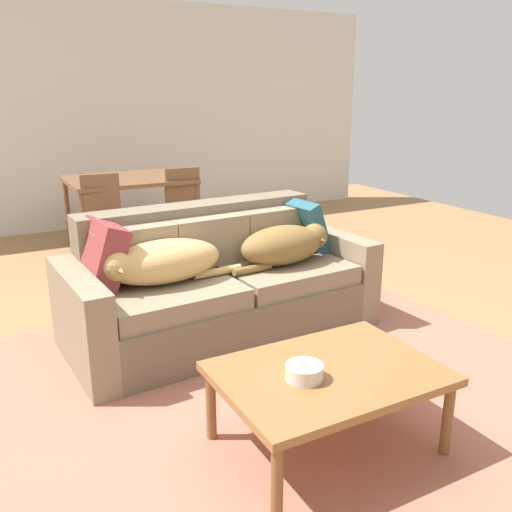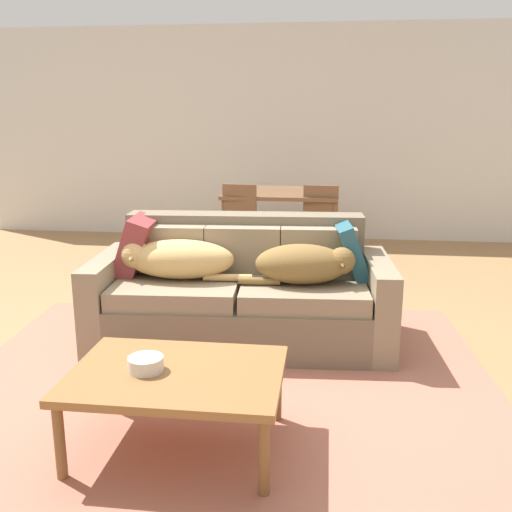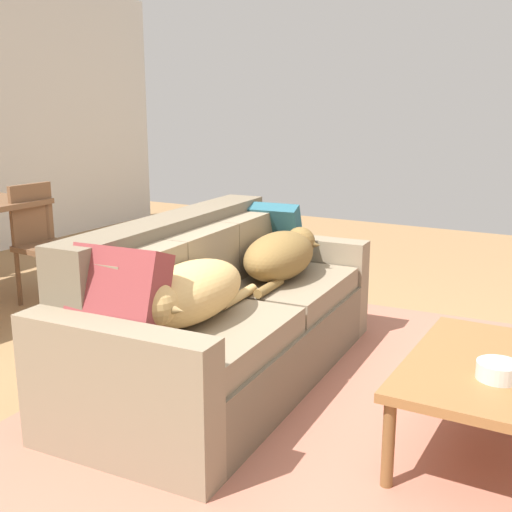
# 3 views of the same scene
# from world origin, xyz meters

# --- Properties ---
(ground_plane) EXTENTS (10.00, 10.00, 0.00)m
(ground_plane) POSITION_xyz_m (0.00, 0.00, 0.00)
(ground_plane) COLOR #9C744A
(back_partition) EXTENTS (8.00, 0.12, 2.70)m
(back_partition) POSITION_xyz_m (0.00, 4.00, 1.35)
(back_partition) COLOR silver
(back_partition) RESTS_ON ground
(area_rug) EXTENTS (3.47, 3.08, 0.01)m
(area_rug) POSITION_xyz_m (0.09, -0.45, 0.01)
(area_rug) COLOR #B06A55
(area_rug) RESTS_ON ground
(couch) EXTENTS (2.15, 1.05, 0.88)m
(couch) POSITION_xyz_m (0.09, 0.32, 0.34)
(couch) COLOR #70624E
(couch) RESTS_ON ground
(dog_on_left_cushion) EXTENTS (0.93, 0.40, 0.27)m
(dog_on_left_cushion) POSITION_xyz_m (-0.36, 0.20, 0.62)
(dog_on_left_cushion) COLOR tan
(dog_on_left_cushion) RESTS_ON couch
(dog_on_right_cushion) EXTENTS (0.79, 0.38, 0.27)m
(dog_on_right_cushion) POSITION_xyz_m (0.55, 0.18, 0.62)
(dog_on_right_cushion) COLOR brown
(dog_on_right_cushion) RESTS_ON couch
(throw_pillow_by_left_arm) EXTENTS (0.32, 0.45, 0.45)m
(throw_pillow_by_left_arm) POSITION_xyz_m (-0.70, 0.33, 0.67)
(throw_pillow_by_left_arm) COLOR brown
(throw_pillow_by_left_arm) RESTS_ON couch
(throw_pillow_by_right_arm) EXTENTS (0.28, 0.42, 0.41)m
(throw_pillow_by_right_arm) POSITION_xyz_m (0.87, 0.43, 0.66)
(throw_pillow_by_right_arm) COLOR #265564
(throw_pillow_by_right_arm) RESTS_ON couch
(coffee_table) EXTENTS (1.02, 0.73, 0.42)m
(coffee_table) POSITION_xyz_m (-0.01, -1.13, 0.37)
(coffee_table) COLOR #926135
(coffee_table) RESTS_ON ground
(bowl_on_coffee_table) EXTENTS (0.17, 0.17, 0.07)m
(bowl_on_coffee_table) POSITION_xyz_m (-0.16, -1.15, 0.45)
(bowl_on_coffee_table) COLOR silver
(bowl_on_coffee_table) RESTS_ON coffee_table
(dining_table) EXTENTS (1.25, 0.99, 0.77)m
(dining_table) POSITION_xyz_m (0.17, 2.77, 0.70)
(dining_table) COLOR brown
(dining_table) RESTS_ON ground
(dining_chair_near_left) EXTENTS (0.44, 0.44, 0.90)m
(dining_chair_near_left) POSITION_xyz_m (-0.24, 2.19, 0.51)
(dining_chair_near_left) COLOR brown
(dining_chair_near_left) RESTS_ON ground
(dining_chair_near_right) EXTENTS (0.43, 0.43, 0.89)m
(dining_chair_near_right) POSITION_xyz_m (0.61, 2.22, 0.50)
(dining_chair_near_right) COLOR brown
(dining_chair_near_right) RESTS_ON ground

